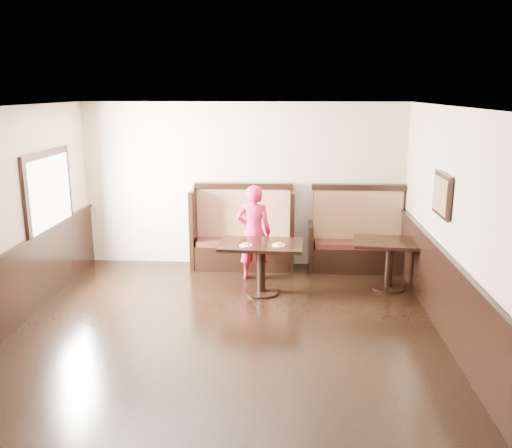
# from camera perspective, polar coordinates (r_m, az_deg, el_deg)

# --- Properties ---
(ground) EXTENTS (7.00, 7.00, 0.00)m
(ground) POSITION_cam_1_polar(r_m,az_deg,el_deg) (6.44, -3.83, -13.77)
(ground) COLOR black
(ground) RESTS_ON ground
(room_shell) EXTENTS (7.00, 7.00, 7.00)m
(room_shell) POSITION_cam_1_polar(r_m,az_deg,el_deg) (6.46, -6.26, -7.22)
(room_shell) COLOR #C2AA8C
(room_shell) RESTS_ON ground
(booth_main) EXTENTS (1.75, 0.72, 1.45)m
(booth_main) POSITION_cam_1_polar(r_m,az_deg,el_deg) (9.32, -1.39, -1.40)
(booth_main) COLOR black
(booth_main) RESTS_ON ground
(booth_neighbor) EXTENTS (1.65, 0.72, 1.45)m
(booth_neighbor) POSITION_cam_1_polar(r_m,az_deg,el_deg) (9.37, 10.58, -1.84)
(booth_neighbor) COLOR black
(booth_neighbor) RESTS_ON ground
(table_main) EXTENTS (1.26, 0.83, 0.78)m
(table_main) POSITION_cam_1_polar(r_m,az_deg,el_deg) (8.08, 0.55, -3.28)
(table_main) COLOR black
(table_main) RESTS_ON ground
(table_neighbor) EXTENTS (1.16, 0.82, 0.76)m
(table_neighbor) POSITION_cam_1_polar(r_m,az_deg,el_deg) (8.53, 13.89, -2.98)
(table_neighbor) COLOR black
(table_neighbor) RESTS_ON ground
(child) EXTENTS (0.57, 0.38, 1.55)m
(child) POSITION_cam_1_polar(r_m,az_deg,el_deg) (8.66, -0.25, -0.90)
(child) COLOR #C2143C
(child) RESTS_ON ground
(pizza_plate_left) EXTENTS (0.19, 0.19, 0.03)m
(pizza_plate_left) POSITION_cam_1_polar(r_m,az_deg,el_deg) (7.90, -1.08, -2.21)
(pizza_plate_left) COLOR white
(pizza_plate_left) RESTS_ON table_main
(pizza_plate_right) EXTENTS (0.19, 0.19, 0.04)m
(pizza_plate_right) POSITION_cam_1_polar(r_m,az_deg,el_deg) (7.92, 2.39, -2.18)
(pizza_plate_right) COLOR white
(pizza_plate_right) RESTS_ON table_main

